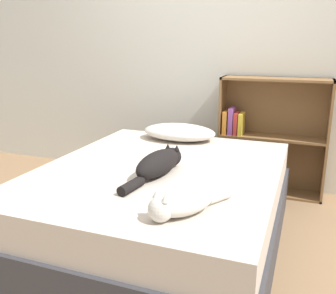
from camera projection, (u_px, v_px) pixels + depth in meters
ground_plane at (161, 244)px, 2.56m from camera, size 8.00×8.00×0.00m
wall_back at (215, 51)px, 3.47m from camera, size 8.00×0.06×2.50m
bed at (161, 207)px, 2.48m from camera, size 1.52×1.85×0.55m
pillow at (179, 132)px, 3.07m from camera, size 0.60×0.36×0.13m
cat_light at (183, 202)px, 1.74m from camera, size 0.34×0.45×0.14m
cat_dark at (159, 163)px, 2.26m from camera, size 0.22×0.63×0.15m
bookshelf at (269, 134)px, 3.36m from camera, size 0.93×0.26×1.04m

